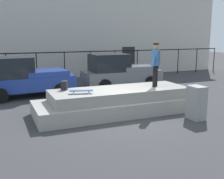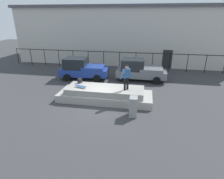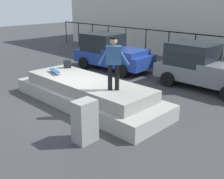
# 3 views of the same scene
# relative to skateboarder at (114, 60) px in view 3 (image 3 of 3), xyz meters

# --- Properties ---
(ground_plane) EXTENTS (60.00, 60.00, 0.00)m
(ground_plane) POSITION_rel_skateboarder_xyz_m (-1.61, -0.29, -1.87)
(ground_plane) COLOR #38383A
(concrete_ledge) EXTENTS (6.29, 2.15, 0.90)m
(concrete_ledge) POSITION_rel_skateboarder_xyz_m (-1.43, 0.12, -1.46)
(concrete_ledge) COLOR #9E9B93
(concrete_ledge) RESTS_ON ground_plane
(skateboarder) EXTENTS (0.76, 0.74, 1.66)m
(skateboarder) POSITION_rel_skateboarder_xyz_m (0.00, 0.00, 0.00)
(skateboarder) COLOR black
(skateboarder) RESTS_ON concrete_ledge
(skateboard) EXTENTS (0.82, 0.41, 0.12)m
(skateboard) POSITION_rel_skateboarder_xyz_m (-3.01, -0.17, -0.86)
(skateboard) COLOR #264C8C
(skateboard) RESTS_ON concrete_ledge
(backpack) EXTENTS (0.31, 0.34, 0.33)m
(backpack) POSITION_rel_skateboarder_xyz_m (-3.38, 0.70, -0.80)
(backpack) COLOR black
(backpack) RESTS_ON concrete_ledge
(car_blue_pickup_near) EXTENTS (4.38, 2.27, 1.87)m
(car_blue_pickup_near) POSITION_rel_skateboarder_xyz_m (-4.44, 4.34, -0.95)
(car_blue_pickup_near) COLOR navy
(car_blue_pickup_near) RESTS_ON ground_plane
(car_grey_pickup_mid) EXTENTS (4.30, 1.99, 1.85)m
(car_grey_pickup_mid) POSITION_rel_skateboarder_xyz_m (0.63, 4.81, -0.96)
(car_grey_pickup_mid) COLOR slate
(car_grey_pickup_mid) RESTS_ON ground_plane
(utility_box) EXTENTS (0.45, 0.61, 1.16)m
(utility_box) POSITION_rel_skateboarder_xyz_m (0.61, -1.71, -1.28)
(utility_box) COLOR gray
(utility_box) RESTS_ON ground_plane
(fence_row) EXTENTS (24.06, 0.06, 1.83)m
(fence_row) POSITION_rel_skateboarder_xyz_m (-1.61, 8.12, -0.63)
(fence_row) COLOR black
(fence_row) RESTS_ON ground_plane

